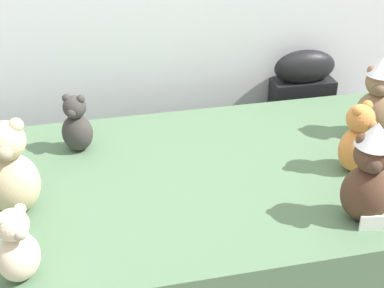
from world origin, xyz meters
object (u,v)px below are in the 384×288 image
teddy_bear_mocha (377,98)px  display_table (192,263)px  teddy_bear_cocoa (369,174)px  teddy_bear_charcoal (76,125)px  teddy_bear_sand (11,171)px  teddy_bear_ginger (357,140)px  teddy_bear_cream (17,247)px  instrument_case (297,142)px

teddy_bear_mocha → display_table: bearing=-137.7°
teddy_bear_cocoa → teddy_bear_charcoal: teddy_bear_cocoa is taller
teddy_bear_mocha → teddy_bear_sand: (-1.28, -0.21, -0.01)m
teddy_bear_ginger → teddy_bear_cream: bearing=166.2°
teddy_bear_charcoal → teddy_bear_mocha: bearing=14.7°
display_table → teddy_bear_charcoal: teddy_bear_charcoal is taller
teddy_bear_charcoal → teddy_bear_ginger: 0.96m
instrument_case → teddy_bear_cocoa: bearing=-101.9°
teddy_bear_sand → instrument_case: bearing=30.5°
teddy_bear_cocoa → teddy_bear_sand: size_ratio=1.03×
display_table → teddy_bear_mocha: 0.90m
teddy_bear_cocoa → teddy_bear_ginger: 0.28m
teddy_bear_cocoa → teddy_bear_cream: size_ratio=1.46×
teddy_bear_cocoa → teddy_bear_sand: 1.03m
teddy_bear_mocha → teddy_bear_sand: same height
instrument_case → teddy_bear_sand: teddy_bear_sand is taller
display_table → teddy_bear_charcoal: (-0.36, 0.26, 0.48)m
teddy_bear_charcoal → teddy_bear_sand: bearing=-99.3°
teddy_bear_sand → teddy_bear_cream: teddy_bear_sand is taller
instrument_case → teddy_bear_charcoal: teddy_bear_charcoal is taller
teddy_bear_ginger → teddy_bear_charcoal: bearing=130.0°
teddy_bear_mocha → teddy_bear_cream: 1.35m
display_table → teddy_bear_ginger: 0.74m
teddy_bear_cocoa → teddy_bear_charcoal: size_ratio=1.47×
instrument_case → teddy_bear_charcoal: size_ratio=4.28×
teddy_bear_sand → teddy_bear_cream: 0.31m
teddy_bear_cream → teddy_bear_sand: bearing=63.2°
teddy_bear_mocha → teddy_bear_ginger: (-0.18, -0.21, -0.04)m
teddy_bear_sand → teddy_bear_mocha: bearing=9.8°
teddy_bear_charcoal → teddy_bear_cocoa: bearing=-15.6°
display_table → teddy_bear_charcoal: 0.65m
teddy_bear_mocha → teddy_bear_charcoal: size_ratio=1.43×
display_table → teddy_bear_cream: (-0.53, -0.38, 0.48)m
teddy_bear_ginger → teddy_bear_cream: size_ratio=1.13×
display_table → teddy_bear_sand: teddy_bear_sand is taller
teddy_bear_cream → teddy_bear_charcoal: bearing=43.2°
instrument_case → teddy_bear_cream: (-1.18, -0.99, 0.39)m
instrument_case → teddy_bear_cream: 1.59m
teddy_bear_cocoa → teddy_bear_mocha: bearing=81.4°
display_table → teddy_bear_sand: (-0.56, -0.08, 0.52)m
display_table → teddy_bear_mocha: size_ratio=5.92×
teddy_bear_cream → instrument_case: bearing=8.6°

